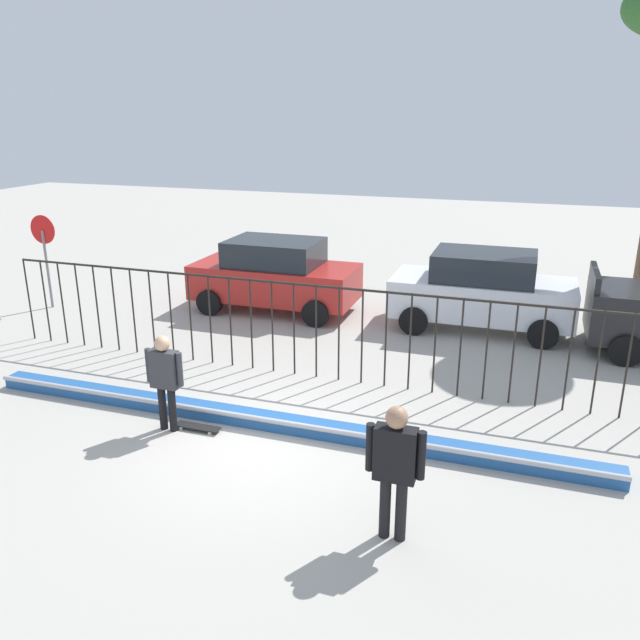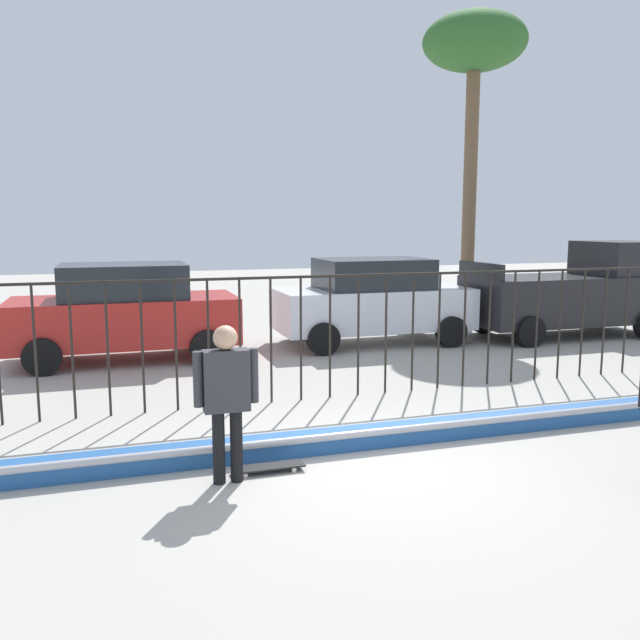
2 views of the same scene
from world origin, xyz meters
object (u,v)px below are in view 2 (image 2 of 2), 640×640
parked_car_white (373,300)px  skateboarder (226,389)px  palm_tree_tall (474,53)px  pickup_truck (573,293)px  parked_car_red (125,311)px  skateboard (268,467)px

parked_car_white → skateboarder: bearing=-125.7°
palm_tree_tall → pickup_truck: bearing=-68.6°
parked_car_red → pickup_truck: pickup_truck is taller
skateboarder → palm_tree_tall: bearing=52.4°
palm_tree_tall → skateboard: bearing=-130.0°
skateboard → parked_car_red: 6.82m
parked_car_white → skateboard: bearing=-123.4°
skateboarder → pickup_truck: 11.40m
skateboard → skateboarder: bearing=-155.8°
palm_tree_tall → parked_car_white: bearing=-147.2°
skateboarder → pickup_truck: pickup_truck is taller
parked_car_red → parked_car_white: (5.31, 0.21, 0.00)m
parked_car_red → parked_car_white: 5.32m
pickup_truck → parked_car_red: bearing=175.2°
skateboarder → skateboard: (0.46, 0.13, -0.95)m
parked_car_red → pickup_truck: 10.25m
skateboarder → parked_car_red: (-0.85, 6.76, -0.03)m
pickup_truck → palm_tree_tall: bearing=108.3°
skateboarder → parked_car_red: parked_car_red is taller
parked_car_red → skateboarder: bearing=-82.7°
parked_car_white → parked_car_red: bearing=179.2°
parked_car_red → skateboard: bearing=-78.7°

